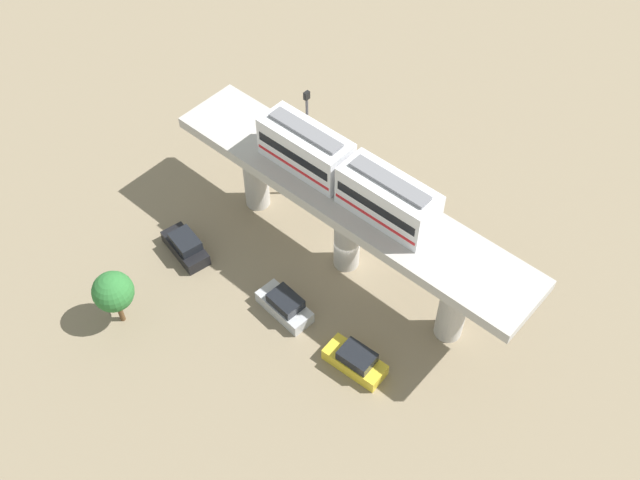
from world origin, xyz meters
TOP-DOWN VIEW (x-y plane):
  - ground_plane at (0.00, 0.00)m, footprint 120.00×120.00m
  - viaduct at (0.00, 0.00)m, footprint 5.20×28.00m
  - train at (0.00, -0.36)m, footprint 2.64×13.55m
  - parked_car_black at (7.19, -9.51)m, footprint 2.62×4.48m
  - parked_car_silver at (6.19, -0.37)m, footprint 2.15×4.34m
  - parked_car_yellow at (6.31, 6.11)m, footprint 2.04×4.30m
  - tree_near_viaduct at (14.12, -8.38)m, footprint 2.80×2.80m
  - signal_post at (-3.40, -6.82)m, footprint 0.44×0.28m

SIDE VIEW (x-z plane):
  - ground_plane at x=0.00m, z-range 0.00..0.00m
  - parked_car_black at x=7.19m, z-range -0.14..1.62m
  - parked_car_silver at x=6.19m, z-range -0.14..1.62m
  - parked_car_yellow at x=6.31m, z-range -0.14..1.62m
  - tree_near_viaduct at x=14.12m, z-range 0.91..5.59m
  - signal_post at x=-3.40m, z-range 0.52..10.67m
  - viaduct at x=0.00m, z-range 1.92..9.47m
  - train at x=0.00m, z-range 7.46..10.70m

